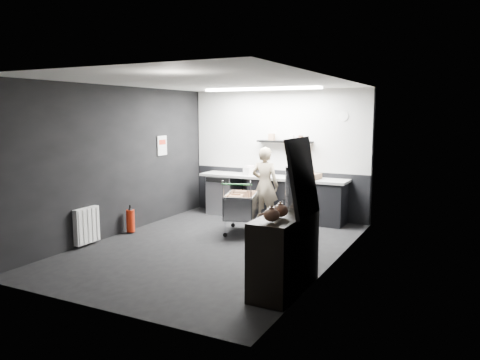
% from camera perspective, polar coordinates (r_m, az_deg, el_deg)
% --- Properties ---
extents(floor, '(5.50, 5.50, 0.00)m').
position_cam_1_polar(floor, '(7.87, -3.17, -8.16)').
color(floor, black).
rests_on(floor, ground).
extents(ceiling, '(5.50, 5.50, 0.00)m').
position_cam_1_polar(ceiling, '(7.57, -3.33, 11.85)').
color(ceiling, silver).
rests_on(ceiling, wall_back).
extents(wall_back, '(5.50, 0.00, 5.50)m').
position_cam_1_polar(wall_back, '(10.06, 4.68, 3.23)').
color(wall_back, black).
rests_on(wall_back, floor).
extents(wall_front, '(5.50, 0.00, 5.50)m').
position_cam_1_polar(wall_front, '(5.43, -18.02, -1.36)').
color(wall_front, black).
rests_on(wall_front, floor).
extents(wall_left, '(0.00, 5.50, 5.50)m').
position_cam_1_polar(wall_left, '(8.78, -14.61, 2.27)').
color(wall_left, black).
rests_on(wall_left, floor).
extents(wall_right, '(0.00, 5.50, 5.50)m').
position_cam_1_polar(wall_right, '(6.83, 11.42, 0.75)').
color(wall_right, black).
rests_on(wall_right, floor).
extents(kitchen_wall_panel, '(3.95, 0.02, 1.70)m').
position_cam_1_polar(kitchen_wall_panel, '(10.02, 4.66, 6.07)').
color(kitchen_wall_panel, silver).
rests_on(kitchen_wall_panel, wall_back).
extents(dado_panel, '(3.95, 0.02, 1.00)m').
position_cam_1_polar(dado_panel, '(10.15, 4.58, -1.57)').
color(dado_panel, black).
rests_on(dado_panel, wall_back).
extents(floating_shelf, '(1.20, 0.22, 0.04)m').
position_cam_1_polar(floating_shelf, '(9.85, 5.48, 4.68)').
color(floating_shelf, black).
rests_on(floating_shelf, wall_back).
extents(wall_clock, '(0.20, 0.03, 0.20)m').
position_cam_1_polar(wall_clock, '(9.55, 12.52, 7.60)').
color(wall_clock, white).
rests_on(wall_clock, wall_back).
extents(poster, '(0.02, 0.30, 0.40)m').
position_cam_1_polar(poster, '(9.76, -9.48, 4.16)').
color(poster, silver).
rests_on(poster, wall_left).
extents(poster_red_band, '(0.02, 0.22, 0.10)m').
position_cam_1_polar(poster_red_band, '(9.75, -9.47, 4.57)').
color(poster_red_band, red).
rests_on(poster_red_band, poster).
extents(radiator, '(0.10, 0.50, 0.60)m').
position_cam_1_polar(radiator, '(8.26, -18.20, -5.28)').
color(radiator, white).
rests_on(radiator, wall_left).
extents(ceiling_strip, '(2.40, 0.20, 0.04)m').
position_cam_1_polar(ceiling_strip, '(9.21, 2.60, 11.01)').
color(ceiling_strip, white).
rests_on(ceiling_strip, ceiling).
extents(prep_counter, '(3.20, 0.61, 0.90)m').
position_cam_1_polar(prep_counter, '(9.83, 4.61, -2.14)').
color(prep_counter, black).
rests_on(prep_counter, floor).
extents(person, '(0.57, 0.38, 1.55)m').
position_cam_1_polar(person, '(9.40, 3.06, -0.65)').
color(person, beige).
rests_on(person, floor).
extents(shopping_cart, '(0.78, 1.05, 0.99)m').
position_cam_1_polar(shopping_cart, '(8.70, 0.13, -3.37)').
color(shopping_cart, silver).
rests_on(shopping_cart, floor).
extents(sideboard, '(0.55, 1.28, 1.92)m').
position_cam_1_polar(sideboard, '(5.93, 5.69, -7.58)').
color(sideboard, black).
rests_on(sideboard, floor).
extents(fire_extinguisher, '(0.15, 0.15, 0.51)m').
position_cam_1_polar(fire_extinguisher, '(8.93, -13.20, -4.77)').
color(fire_extinguisher, '#B8230C').
rests_on(fire_extinguisher, floor).
extents(cardboard_box, '(0.62, 0.50, 0.11)m').
position_cam_1_polar(cardboard_box, '(9.49, 7.89, 0.49)').
color(cardboard_box, '#9C7353').
rests_on(cardboard_box, prep_counter).
extents(pink_tub, '(0.20, 0.20, 0.20)m').
position_cam_1_polar(pink_tub, '(10.01, 1.22, 1.21)').
color(pink_tub, silver).
rests_on(pink_tub, prep_counter).
extents(white_container, '(0.23, 0.21, 0.17)m').
position_cam_1_polar(white_container, '(9.97, 1.03, 1.09)').
color(white_container, white).
rests_on(white_container, prep_counter).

